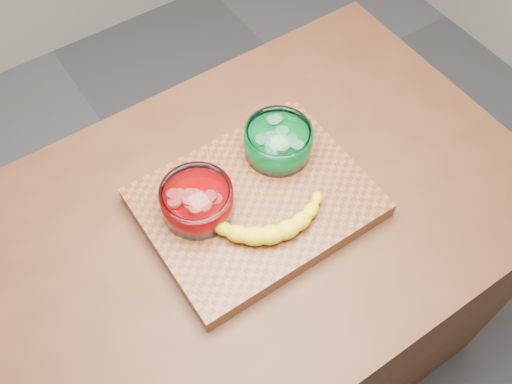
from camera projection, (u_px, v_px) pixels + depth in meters
ground at (256, 347)px, 1.94m from camera, size 3.50×3.50×0.00m
counter at (256, 294)px, 1.57m from camera, size 1.20×0.80×0.90m
cutting_board at (256, 203)px, 1.18m from camera, size 0.45×0.35×0.04m
bowl_red at (197, 201)px, 1.12m from camera, size 0.14×0.14×0.07m
bowl_green at (278, 142)px, 1.20m from camera, size 0.14×0.14×0.07m
banana at (268, 213)px, 1.12m from camera, size 0.26×0.17×0.04m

